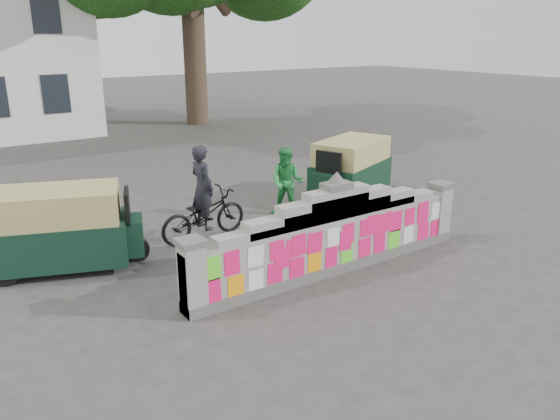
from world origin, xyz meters
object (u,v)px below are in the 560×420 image
Objects in this scene: cyclist_rider at (203,198)px; rickshaw_left at (63,228)px; pedestrian at (287,182)px; rickshaw_right at (350,168)px; cyclist_bike at (204,215)px.

cyclist_rider reaches higher than rickshaw_left.
cyclist_rider is 0.63× the size of rickshaw_left.
rickshaw_right is (2.42, 0.36, -0.04)m from pedestrian.
cyclist_bike is at bearing -123.86° from pedestrian.
rickshaw_right is (7.89, 0.55, 0.00)m from rickshaw_left.
cyclist_bike is 0.71× the size of rickshaw_left.
cyclist_rider is at bearing -14.04° from rickshaw_right.
pedestrian is 2.45m from rickshaw_right.
pedestrian is at bearing -12.88° from rickshaw_right.
cyclist_rider is (0.00, 0.00, 0.39)m from cyclist_bike.
cyclist_rider reaches higher than rickshaw_right.
cyclist_rider is at bearing -0.00° from cyclist_bike.
rickshaw_left is (-5.47, -0.19, -0.04)m from pedestrian.
pedestrian reaches higher than rickshaw_right.
rickshaw_right is at bearing 58.44° from pedestrian.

